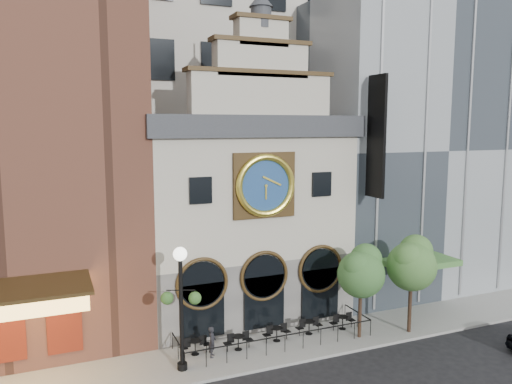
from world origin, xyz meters
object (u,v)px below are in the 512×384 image
Objects in this scene: bistro_2 at (277,333)px; lamppost at (181,295)px; bistro_4 at (343,321)px; bistro_0 at (195,346)px; tree_right at (412,262)px; pedestrian at (212,342)px; bistro_3 at (309,326)px; bistro_1 at (238,341)px; tree_left at (361,270)px.

bistro_2 is 0.26× the size of lamppost.
bistro_0 is at bearing 179.03° from bistro_4.
tree_right is (12.07, -1.86, 3.58)m from bistro_0.
lamppost is (-1.00, -1.29, 3.26)m from bistro_0.
pedestrian is at bearing -173.80° from bistro_2.
pedestrian reaches higher than bistro_2.
bistro_3 is at bearing 3.62° from bistro_2.
bistro_2 is at bearing 167.22° from tree_right.
lamppost is (-9.71, -1.14, 3.26)m from bistro_4.
pedestrian reaches higher than bistro_3.
lamppost reaches higher than bistro_3.
bistro_3 is (4.37, 0.32, 0.00)m from bistro_1.
bistro_1 is 1.55m from pedestrian.
pedestrian is 3.49m from lamppost.
lamppost is 10.04m from tree_left.
bistro_4 is at bearing 152.93° from tree_right.
pedestrian reaches higher than bistro_1.
tree_left is (9.04, -1.39, 3.33)m from bistro_0.
bistro_1 is 7.66m from tree_left.
tree_right reaches higher than bistro_2.
bistro_0 and bistro_4 have the same top height.
tree_right is (3.03, -0.47, 0.25)m from tree_left.
bistro_1 is 0.26× the size of lamppost.
bistro_0 is at bearing 171.23° from tree_right.
bistro_2 is 0.31× the size of tree_left.
tree_left reaches higher than bistro_2.
pedestrian is (-7.98, -0.42, 0.33)m from bistro_4.
bistro_0 is 12.72m from tree_right.
tree_left is 3.07m from tree_right.
tree_left reaches higher than bistro_4.
bistro_2 is at bearing 164.62° from tree_left.
tree_right is at bearing -8.77° from bistro_1.
tree_right is at bearing -27.07° from bistro_4.
tree_left is (6.81, -1.05, 3.33)m from bistro_1.
bistro_2 is 4.18m from bistro_4.
bistro_3 is (6.60, -0.02, 0.00)m from bistro_0.
bistro_4 is 1.00× the size of pedestrian.
bistro_3 and bistro_4 have the same top height.
bistro_0 is at bearing 179.81° from bistro_3.
lamppost reaches higher than pedestrian.
bistro_0 is at bearing 76.38° from pedestrian.
tree_left is (10.04, -0.10, 0.07)m from lamppost.
bistro_0 is 2.25m from bistro_1.
tree_left is at bearing -71.45° from pedestrian.
bistro_4 is (4.18, 0.01, 0.00)m from bistro_2.
bistro_0 is 1.00× the size of bistro_1.
bistro_2 is 8.52m from tree_right.
tree_left is at bearing -8.76° from bistro_0.
bistro_0 is 0.29× the size of tree_right.
tree_right is (5.47, -1.84, 3.58)m from bistro_3.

